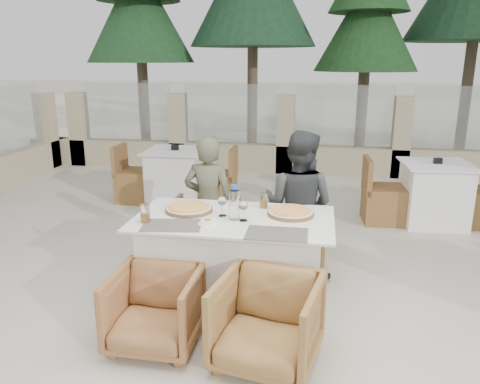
% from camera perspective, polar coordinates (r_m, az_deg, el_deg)
% --- Properties ---
extents(ground, '(80.00, 80.00, 0.00)m').
position_cam_1_polar(ground, '(4.15, 0.00, -12.89)').
color(ground, beige).
rests_on(ground, ground).
extents(sand_patch, '(30.00, 16.00, 0.01)m').
position_cam_1_polar(sand_patch, '(17.71, 7.84, 9.27)').
color(sand_patch, beige).
rests_on(sand_patch, ground).
extents(perimeter_wall_far, '(10.00, 0.34, 1.60)m').
position_cam_1_polar(perimeter_wall_far, '(8.50, 5.57, 7.69)').
color(perimeter_wall_far, tan).
rests_on(perimeter_wall_far, ground).
extents(pine_far_left, '(2.42, 2.42, 5.50)m').
position_cam_1_polar(pine_far_left, '(11.39, -12.13, 19.33)').
color(pine_far_left, '#1E4622').
rests_on(pine_far_left, ground).
extents(pine_mid_left, '(2.86, 2.86, 6.50)m').
position_cam_1_polar(pine_mid_left, '(11.27, 1.60, 22.25)').
color(pine_mid_left, '#1A3E23').
rests_on(pine_mid_left, ground).
extents(pine_centre, '(2.20, 2.20, 5.00)m').
position_cam_1_polar(pine_centre, '(10.83, 15.21, 18.01)').
color(pine_centre, '#1D451E').
rests_on(pine_centre, ground).
extents(dining_table, '(1.60, 0.90, 0.77)m').
position_cam_1_polar(dining_table, '(3.91, -0.76, -8.46)').
color(dining_table, silver).
rests_on(dining_table, ground).
extents(placemat_near_left, '(0.49, 0.36, 0.00)m').
position_cam_1_polar(placemat_near_left, '(3.63, -8.30, -4.04)').
color(placemat_near_left, '#5F5952').
rests_on(placemat_near_left, dining_table).
extents(placemat_near_right, '(0.45, 0.31, 0.00)m').
position_cam_1_polar(placemat_near_right, '(3.44, 4.51, -5.08)').
color(placemat_near_right, '#58544C').
rests_on(placemat_near_right, dining_table).
extents(pizza_left, '(0.42, 0.42, 0.05)m').
position_cam_1_polar(pizza_left, '(3.94, -6.23, -1.99)').
color(pizza_left, orange).
rests_on(pizza_left, dining_table).
extents(pizza_right, '(0.43, 0.43, 0.05)m').
position_cam_1_polar(pizza_right, '(3.85, 6.20, -2.45)').
color(pizza_right, orange).
rests_on(pizza_right, dining_table).
extents(water_bottle, '(0.09, 0.09, 0.28)m').
position_cam_1_polar(water_bottle, '(3.69, -0.70, -1.26)').
color(water_bottle, '#A6C2DB').
rests_on(water_bottle, dining_table).
extents(wine_glass_centre, '(0.08, 0.08, 0.18)m').
position_cam_1_polar(wine_glass_centre, '(3.78, -2.16, -1.62)').
color(wine_glass_centre, white).
rests_on(wine_glass_centre, dining_table).
extents(wine_glass_near, '(0.09, 0.09, 0.18)m').
position_cam_1_polar(wine_glass_near, '(3.67, 0.41, -2.17)').
color(wine_glass_near, white).
rests_on(wine_glass_near, dining_table).
extents(beer_glass_left, '(0.09, 0.09, 0.15)m').
position_cam_1_polar(beer_glass_left, '(3.72, -11.49, -2.54)').
color(beer_glass_left, '#C2721B').
rests_on(beer_glass_left, dining_table).
extents(beer_glass_right, '(0.08, 0.08, 0.13)m').
position_cam_1_polar(beer_glass_right, '(4.00, 2.93, -1.03)').
color(beer_glass_right, orange).
rests_on(beer_glass_right, dining_table).
extents(olive_dish, '(0.12, 0.12, 0.04)m').
position_cam_1_polar(olive_dish, '(3.62, -4.00, -3.62)').
color(olive_dish, white).
rests_on(olive_dish, dining_table).
extents(armchair_far_left, '(0.67, 0.69, 0.63)m').
position_cam_1_polar(armchair_far_left, '(4.81, -4.57, -4.69)').
color(armchair_far_left, brown).
rests_on(armchair_far_left, ground).
extents(armchair_far_right, '(0.62, 0.63, 0.56)m').
position_cam_1_polar(armchair_far_right, '(4.82, 6.68, -5.14)').
color(armchair_far_right, olive).
rests_on(armchair_far_right, ground).
extents(armchair_near_left, '(0.61, 0.63, 0.57)m').
position_cam_1_polar(armchair_near_left, '(3.49, -10.29, -13.86)').
color(armchair_near_left, '#976136').
rests_on(armchair_near_left, ground).
extents(armchair_near_right, '(0.78, 0.79, 0.62)m').
position_cam_1_polar(armchair_near_right, '(3.25, 3.34, -15.53)').
color(armchair_near_right, olive).
rests_on(armchair_near_right, ground).
extents(diner_left, '(0.48, 0.32, 1.32)m').
position_cam_1_polar(diner_left, '(4.51, -3.83, -1.45)').
color(diner_left, '#53553D').
rests_on(diner_left, ground).
extents(diner_right, '(0.81, 0.72, 1.40)m').
position_cam_1_polar(diner_right, '(4.34, 7.14, -1.68)').
color(diner_right, '#36383A').
rests_on(diner_right, ground).
extents(bg_table_a, '(1.66, 0.87, 0.77)m').
position_cam_1_polar(bg_table_a, '(6.74, -7.79, 1.88)').
color(bg_table_a, silver).
rests_on(bg_table_a, ground).
extents(bg_table_b, '(1.69, 0.92, 0.77)m').
position_cam_1_polar(bg_table_b, '(6.30, 22.57, -0.21)').
color(bg_table_b, white).
rests_on(bg_table_b, ground).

